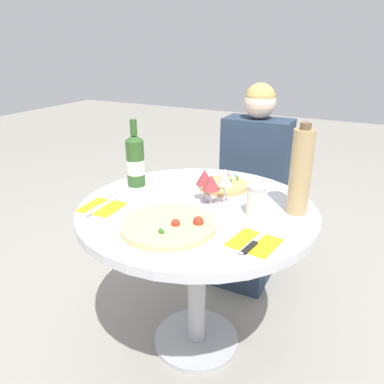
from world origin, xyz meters
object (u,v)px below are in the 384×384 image
at_px(dining_table, 197,231).
at_px(wine_bottle, 135,161).
at_px(seated_diner, 250,197).
at_px(chair_behind_diner, 256,202).
at_px(pizza_large, 169,225).
at_px(tall_carafe, 301,172).

distance_m(dining_table, wine_bottle, 0.44).
bearing_deg(seated_diner, wine_bottle, 57.66).
xyz_separation_m(chair_behind_diner, wine_bottle, (-0.37, -0.73, 0.42)).
relative_size(dining_table, chair_behind_diner, 1.13).
height_order(chair_behind_diner, seated_diner, seated_diner).
xyz_separation_m(pizza_large, wine_bottle, (-0.36, 0.31, 0.11)).
xyz_separation_m(seated_diner, pizza_large, (-0.01, -0.90, 0.22)).
distance_m(wine_bottle, tall_carafe, 0.74).
bearing_deg(dining_table, tall_carafe, 18.46).
relative_size(seated_diner, tall_carafe, 3.20).
relative_size(chair_behind_diner, wine_bottle, 2.79).
height_order(chair_behind_diner, wine_bottle, wine_bottle).
height_order(seated_diner, wine_bottle, seated_diner).
bearing_deg(tall_carafe, pizza_large, -137.51).
distance_m(chair_behind_diner, pizza_large, 1.08).
bearing_deg(seated_diner, pizza_large, 89.24).
bearing_deg(seated_diner, chair_behind_diner, -90.00).
relative_size(dining_table, tall_carafe, 2.75).
relative_size(pizza_large, wine_bottle, 1.13).
height_order(dining_table, chair_behind_diner, chair_behind_diner).
bearing_deg(seated_diner, tall_carafe, 123.87).
height_order(seated_diner, tall_carafe, seated_diner).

